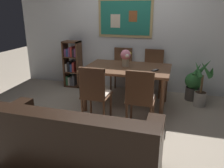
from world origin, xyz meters
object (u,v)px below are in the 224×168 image
at_px(dining_chair_far_right, 153,69).
at_px(dining_chair_near_right, 140,95).
at_px(dining_table, 127,72).
at_px(leather_couch, 70,150).
at_px(flower_vase, 126,56).
at_px(tv_remote, 155,70).
at_px(potted_ivy, 193,85).
at_px(bookshelf, 72,65).
at_px(dining_chair_far_left, 122,66).
at_px(potted_palm, 202,86).
at_px(dining_chair_near_left, 95,91).

relative_size(dining_chair_far_right, dining_chair_near_right, 1.00).
distance_m(dining_table, dining_chair_far_right, 0.87).
bearing_deg(dining_chair_far_right, leather_couch, -100.67).
relative_size(leather_couch, flower_vase, 6.12).
bearing_deg(dining_chair_far_right, tv_remote, -82.04).
bearing_deg(potted_ivy, dining_table, -149.90).
xyz_separation_m(leather_couch, bookshelf, (-1.28, 2.71, 0.18)).
bearing_deg(potted_ivy, dining_chair_far_right, 171.56).
relative_size(dining_table, dining_chair_far_left, 1.59).
bearing_deg(potted_palm, dining_chair_far_right, 157.26).
relative_size(dining_chair_near_left, potted_ivy, 1.69).
bearing_deg(potted_ivy, leather_couch, -116.60).
distance_m(dining_chair_near_right, tv_remote, 0.69).
bearing_deg(bookshelf, dining_chair_far_left, 0.71).
bearing_deg(flower_vase, leather_couch, -93.18).
relative_size(dining_table, dining_chair_far_right, 1.59).
relative_size(dining_chair_near_right, bookshelf, 0.89).
height_order(bookshelf, potted_ivy, bookshelf).
distance_m(dining_chair_near_left, tv_remote, 1.06).
bearing_deg(potted_palm, dining_table, -162.53).
distance_m(dining_chair_near_right, bookshelf, 2.37).
xyz_separation_m(dining_table, potted_ivy, (1.15, 0.67, -0.35)).
height_order(potted_ivy, potted_palm, potted_palm).
relative_size(dining_chair_near_right, potted_palm, 1.06).
relative_size(dining_chair_near_left, dining_chair_near_right, 1.00).
relative_size(dining_chair_near_right, potted_ivy, 1.69).
xyz_separation_m(dining_table, flower_vase, (-0.04, 0.04, 0.27)).
height_order(dining_chair_far_left, flower_vase, flower_vase).
distance_m(dining_chair_far_left, flower_vase, 0.87).
bearing_deg(bookshelf, dining_chair_near_left, -54.34).
relative_size(dining_chair_far_right, flower_vase, 3.10).
height_order(dining_chair_far_right, dining_chair_near_right, same).
bearing_deg(bookshelf, flower_vase, -27.77).
relative_size(potted_ivy, tv_remote, 3.39).
xyz_separation_m(flower_vase, tv_remote, (0.53, -0.17, -0.17)).
height_order(dining_chair_near_left, flower_vase, flower_vase).
bearing_deg(dining_chair_far_right, bookshelf, -179.78).
distance_m(dining_chair_far_right, potted_palm, 1.00).
height_order(dining_chair_far_right, flower_vase, flower_vase).
height_order(dining_chair_near_left, dining_chair_far_left, same).
xyz_separation_m(dining_chair_far_right, potted_palm, (0.91, -0.38, -0.16)).
relative_size(dining_chair_far_left, dining_chair_near_right, 1.00).
relative_size(dining_chair_far_right, leather_couch, 0.51).
height_order(dining_chair_near_left, bookshelf, bookshelf).
relative_size(dining_table, tv_remote, 9.13).
bearing_deg(dining_chair_far_left, bookshelf, -179.29).
relative_size(dining_chair_far_left, potted_ivy, 1.69).
distance_m(dining_chair_far_right, dining_chair_near_left, 1.71).
height_order(potted_ivy, tv_remote, tv_remote).
height_order(leather_couch, tv_remote, leather_couch).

